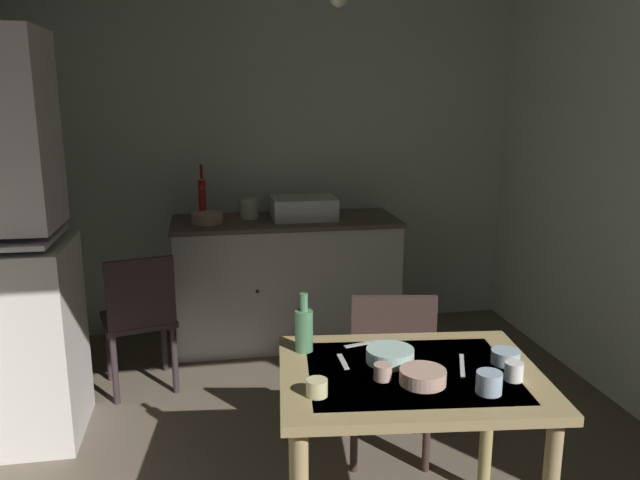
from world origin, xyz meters
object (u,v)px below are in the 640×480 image
(serving_bowl_wide, at_px, (505,357))
(chair_by_counter, at_px, (140,318))
(dining_table, at_px, (409,399))
(hand_pump, at_px, (202,196))
(chair_far_side, at_px, (389,368))
(sink_basin, at_px, (304,208))
(glass_bottle, at_px, (304,329))
(mixing_bowl_counter, at_px, (207,218))
(teacup_cream, at_px, (514,371))

(serving_bowl_wide, bearing_deg, chair_by_counter, 133.96)
(dining_table, bearing_deg, serving_bowl_wide, 0.28)
(hand_pump, distance_m, serving_bowl_wide, 2.54)
(chair_far_side, xyz_separation_m, chair_by_counter, (-1.24, 0.96, -0.02))
(sink_basin, xyz_separation_m, chair_far_side, (0.16, -1.61, -0.49))
(sink_basin, distance_m, serving_bowl_wide, 2.27)
(glass_bottle, bearing_deg, hand_pump, 100.99)
(chair_far_side, bearing_deg, hand_pump, 117.20)
(sink_basin, height_order, chair_far_side, sink_basin)
(dining_table, bearing_deg, sink_basin, 91.36)
(hand_pump, bearing_deg, chair_far_side, -62.80)
(dining_table, bearing_deg, glass_bottle, 144.41)
(sink_basin, distance_m, mixing_bowl_counter, 0.67)
(chair_by_counter, height_order, serving_bowl_wide, chair_by_counter)
(glass_bottle, bearing_deg, serving_bowl_wide, -19.08)
(dining_table, height_order, teacup_cream, teacup_cream)
(mixing_bowl_counter, bearing_deg, hand_pump, 106.74)
(chair_far_side, bearing_deg, dining_table, -99.94)
(mixing_bowl_counter, relative_size, dining_table, 0.20)
(hand_pump, relative_size, dining_table, 0.38)
(hand_pump, relative_size, mixing_bowl_counter, 1.85)
(chair_by_counter, height_order, glass_bottle, glass_bottle)
(chair_far_side, distance_m, glass_bottle, 0.69)
(dining_table, distance_m, chair_far_side, 0.64)
(mixing_bowl_counter, height_order, chair_by_counter, mixing_bowl_counter)
(hand_pump, distance_m, mixing_bowl_counter, 0.17)
(chair_far_side, height_order, teacup_cream, chair_far_side)
(mixing_bowl_counter, xyz_separation_m, chair_far_side, (0.82, -1.56, -0.45))
(sink_basin, bearing_deg, serving_bowl_wide, -79.09)
(teacup_cream, relative_size, glass_bottle, 0.28)
(mixing_bowl_counter, bearing_deg, chair_far_side, -62.22)
(dining_table, relative_size, chair_by_counter, 1.22)
(sink_basin, bearing_deg, mixing_bowl_counter, -175.70)
(sink_basin, xyz_separation_m, teacup_cream, (0.39, -2.36, -0.19))
(chair_by_counter, bearing_deg, teacup_cream, -49.19)
(mixing_bowl_counter, distance_m, teacup_cream, 2.54)
(serving_bowl_wide, distance_m, teacup_cream, 0.14)
(hand_pump, bearing_deg, teacup_cream, -65.73)
(serving_bowl_wide, distance_m, glass_bottle, 0.78)
(hand_pump, relative_size, glass_bottle, 1.64)
(sink_basin, relative_size, chair_far_side, 0.50)
(sink_basin, xyz_separation_m, serving_bowl_wide, (0.43, -2.22, -0.20))
(chair_by_counter, xyz_separation_m, glass_bottle, (0.78, -1.31, 0.38))
(glass_bottle, bearing_deg, chair_far_side, 37.37)
(mixing_bowl_counter, bearing_deg, sink_basin, 4.30)
(dining_table, distance_m, serving_bowl_wide, 0.40)
(sink_basin, height_order, mixing_bowl_counter, sink_basin)
(dining_table, xyz_separation_m, teacup_cream, (0.34, -0.14, 0.15))
(dining_table, distance_m, teacup_cream, 0.39)
(mixing_bowl_counter, distance_m, dining_table, 2.31)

